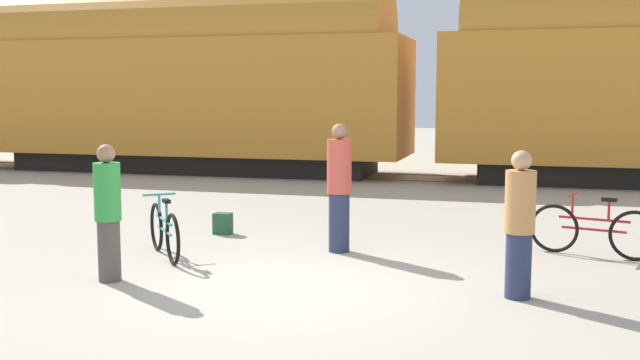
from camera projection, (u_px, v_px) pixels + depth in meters
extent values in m
plane|color=#B2A893|center=(287.00, 288.00, 8.70)|extent=(80.00, 80.00, 0.00)
cube|color=black|center=(194.00, 162.00, 21.64)|extent=(10.40, 2.32, 0.55)
cube|color=#C67F28|center=(192.00, 97.00, 21.42)|extent=(12.38, 3.09, 3.17)
cylinder|color=#C67F28|center=(191.00, 41.00, 21.24)|extent=(11.39, 2.94, 2.94)
cube|color=#4C4238|center=(420.00, 181.00, 19.21)|extent=(64.36, 0.07, 0.01)
cube|color=#4C4238|center=(427.00, 175.00, 20.58)|extent=(64.36, 0.07, 0.01)
torus|color=black|center=(157.00, 227.00, 10.75)|extent=(0.48, 0.56, 0.69)
torus|color=black|center=(173.00, 239.00, 9.84)|extent=(0.48, 0.56, 0.69)
cylinder|color=teal|center=(164.00, 220.00, 10.27)|extent=(0.60, 0.71, 0.04)
cylinder|color=teal|center=(164.00, 230.00, 10.29)|extent=(0.54, 0.64, 0.04)
cylinder|color=teal|center=(167.00, 212.00, 10.10)|extent=(0.04, 0.04, 0.29)
cube|color=black|center=(166.00, 201.00, 10.08)|extent=(0.19, 0.20, 0.05)
cylinder|color=teal|center=(159.00, 206.00, 10.51)|extent=(0.04, 0.04, 0.32)
cylinder|color=teal|center=(159.00, 194.00, 10.49)|extent=(0.37, 0.32, 0.03)
torus|color=black|center=(554.00, 228.00, 10.63)|extent=(0.68, 0.24, 0.69)
torus|color=black|center=(635.00, 236.00, 10.07)|extent=(0.68, 0.24, 0.69)
cylinder|color=#A31E23|center=(594.00, 219.00, 10.33)|extent=(0.92, 0.29, 0.04)
cylinder|color=#A31E23|center=(594.00, 230.00, 10.34)|extent=(0.84, 0.27, 0.04)
cylinder|color=#A31E23|center=(609.00, 210.00, 10.21)|extent=(0.04, 0.04, 0.29)
cube|color=black|center=(609.00, 200.00, 10.20)|extent=(0.21, 0.13, 0.05)
cylinder|color=#A31E23|center=(572.00, 206.00, 10.46)|extent=(0.04, 0.04, 0.32)
cylinder|color=#A31E23|center=(573.00, 195.00, 10.44)|extent=(0.16, 0.45, 0.03)
cylinder|color=#283351|center=(339.00, 223.00, 10.66)|extent=(0.30, 0.30, 0.84)
cylinder|color=#CC4C3D|center=(339.00, 166.00, 10.57)|extent=(0.35, 0.35, 0.77)
sphere|color=#A37556|center=(339.00, 131.00, 10.51)|extent=(0.22, 0.22, 0.22)
cylinder|color=#283351|center=(518.00, 265.00, 8.25)|extent=(0.28, 0.28, 0.73)
cylinder|color=tan|center=(520.00, 202.00, 8.17)|extent=(0.33, 0.33, 0.69)
sphere|color=tan|center=(522.00, 160.00, 8.12)|extent=(0.22, 0.22, 0.22)
cylinder|color=#514C47|center=(109.00, 251.00, 9.00)|extent=(0.27, 0.27, 0.74)
cylinder|color=green|center=(107.00, 192.00, 8.92)|extent=(0.32, 0.32, 0.70)
sphere|color=#A37556|center=(106.00, 154.00, 8.86)|extent=(0.22, 0.22, 0.22)
cube|color=#235633|center=(223.00, 223.00, 12.03)|extent=(0.28, 0.20, 0.34)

